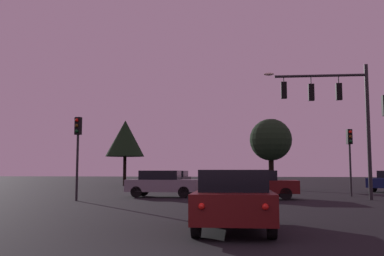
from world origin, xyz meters
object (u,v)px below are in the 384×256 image
Objects in this scene: car_nearside_lane at (234,198)px; tree_left_far at (271,140)px; traffic_light_corner_left at (78,141)px; tree_behind_sign at (125,138)px; traffic_signal_mast_arm at (335,106)px; car_crossing_right at (162,183)px; car_parked_lot at (177,179)px; traffic_light_corner_right at (350,148)px; car_crossing_left at (257,184)px.

tree_left_far is at bearing 87.14° from car_nearside_lane.
traffic_light_corner_left is 0.64× the size of tree_behind_sign.
traffic_signal_mast_arm is at bearing 70.25° from car_nearside_lane.
car_crossing_right is 0.73× the size of tree_left_far.
traffic_signal_mast_arm is at bearing -48.97° from car_parked_lot.
traffic_light_corner_right is at bearing 70.06° from car_nearside_lane.
tree_behind_sign reaches higher than car_crossing_left.
car_nearside_lane is (-5.78, -15.95, -2.04)m from traffic_light_corner_right.
car_crossing_left is at bearing -9.56° from car_crossing_right.
car_crossing_right is (-10.90, -2.48, -2.05)m from traffic_light_corner_right.
car_parked_lot is at bearing 83.20° from traffic_light_corner_left.
traffic_light_corner_right is at bearing -38.62° from tree_behind_sign.
traffic_signal_mast_arm is at bearing -5.26° from car_crossing_right.
car_parked_lot is at bearing 131.03° from traffic_signal_mast_arm.
car_crossing_right is (-9.64, 0.89, -4.16)m from traffic_signal_mast_arm.
tree_behind_sign reaches higher than traffic_light_corner_left.
car_parked_lot is (1.90, 15.93, -2.21)m from traffic_light_corner_left.
traffic_light_corner_left is 18.24m from tree_left_far.
car_nearside_lane is at bearing -66.92° from tree_behind_sign.
tree_left_far is (0.91, 12.32, 3.22)m from car_crossing_left.
traffic_light_corner_left is at bearing -161.47° from car_crossing_left.
traffic_light_corner_right reaches higher than car_parked_lot.
traffic_light_corner_right reaches higher than car_crossing_right.
car_nearside_lane is 12.55m from car_crossing_left.
tree_behind_sign is at bearing 156.54° from tree_left_far.
tree_behind_sign reaches higher than traffic_light_corner_right.
traffic_light_corner_left is 1.06× the size of traffic_light_corner_right.
tree_behind_sign reaches higher than car_nearside_lane.
traffic_signal_mast_arm is 1.24× the size of tree_left_far.
car_crossing_left is 0.66× the size of tree_behind_sign.
tree_left_far reaches higher than traffic_light_corner_right.
car_nearside_lane is (8.61, -9.55, -2.21)m from traffic_light_corner_left.
traffic_light_corner_left is 0.97× the size of car_crossing_left.
traffic_signal_mast_arm is 25.75m from tree_behind_sign.
car_nearside_lane is at bearing -91.51° from car_crossing_left.
car_parked_lot is (-11.22, 12.90, -4.16)m from traffic_signal_mast_arm.
traffic_light_corner_right is at bearing 12.80° from car_crossing_right.
car_crossing_right is at bearing 48.31° from traffic_light_corner_left.
traffic_signal_mast_arm is at bearing -46.25° from tree_behind_sign.
traffic_light_corner_right is (14.39, 6.39, -0.16)m from traffic_light_corner_left.
car_crossing_left is 0.76× the size of tree_left_far.
traffic_light_corner_left reaches higher than car_parked_lot.
tree_behind_sign is at bearing 113.08° from car_nearside_lane.
traffic_light_corner_left is at bearing -156.05° from traffic_light_corner_right.
traffic_light_corner_left reaches higher than car_crossing_right.
car_crossing_left is 1.00× the size of car_parked_lot.
tree_behind_sign is at bearing 141.38° from traffic_light_corner_right.
traffic_light_corner_right is 11.37m from car_crossing_right.
traffic_light_corner_right is 0.69× the size of tree_left_far.
traffic_signal_mast_arm reaches higher than traffic_light_corner_right.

